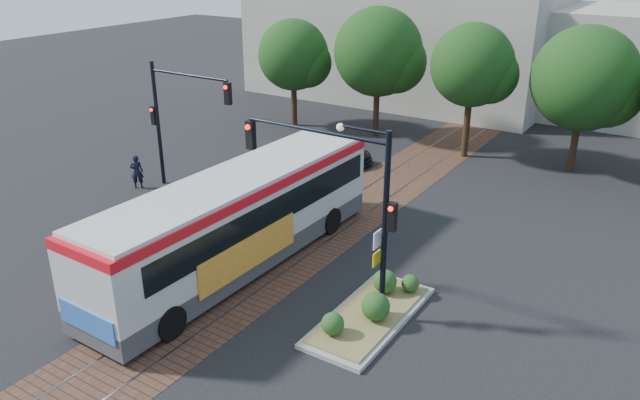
{
  "coord_description": "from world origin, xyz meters",
  "views": [
    {
      "loc": [
        12.59,
        -16.02,
        11.19
      ],
      "look_at": [
        0.24,
        3.15,
        1.6
      ],
      "focal_mm": 35.0,
      "sensor_mm": 36.0,
      "label": 1
    }
  ],
  "objects_px": {
    "traffic_island": "(372,308)",
    "officer": "(137,172)",
    "parked_car": "(336,150)",
    "city_bus": "(239,216)",
    "signal_pole_left": "(173,110)",
    "signal_pole_main": "(350,190)"
  },
  "relations": [
    {
      "from": "city_bus",
      "to": "traffic_island",
      "type": "distance_m",
      "value": 6.01
    },
    {
      "from": "officer",
      "to": "signal_pole_main",
      "type": "bearing_deg",
      "value": 121.21
    },
    {
      "from": "city_bus",
      "to": "officer",
      "type": "bearing_deg",
      "value": 161.47
    },
    {
      "from": "signal_pole_left",
      "to": "parked_car",
      "type": "distance_m",
      "value": 9.24
    },
    {
      "from": "city_bus",
      "to": "officer",
      "type": "height_order",
      "value": "city_bus"
    },
    {
      "from": "traffic_island",
      "to": "parked_car",
      "type": "distance_m",
      "value": 15.28
    },
    {
      "from": "signal_pole_main",
      "to": "parked_car",
      "type": "xyz_separation_m",
      "value": [
        -7.95,
        12.33,
        -3.53
      ]
    },
    {
      "from": "signal_pole_left",
      "to": "traffic_island",
      "type": "bearing_deg",
      "value": -20.36
    },
    {
      "from": "traffic_island",
      "to": "parked_car",
      "type": "relative_size",
      "value": 1.21
    },
    {
      "from": "signal_pole_left",
      "to": "officer",
      "type": "xyz_separation_m",
      "value": [
        -1.71,
        -1.11,
        -3.04
      ]
    },
    {
      "from": "city_bus",
      "to": "signal_pole_main",
      "type": "height_order",
      "value": "signal_pole_main"
    },
    {
      "from": "city_bus",
      "to": "signal_pole_left",
      "type": "xyz_separation_m",
      "value": [
        -7.43,
        4.39,
        1.9
      ]
    },
    {
      "from": "traffic_island",
      "to": "parked_car",
      "type": "bearing_deg",
      "value": 125.64
    },
    {
      "from": "traffic_island",
      "to": "officer",
      "type": "relative_size",
      "value": 3.14
    },
    {
      "from": "city_bus",
      "to": "parked_car",
      "type": "relative_size",
      "value": 3.07
    },
    {
      "from": "signal_pole_main",
      "to": "officer",
      "type": "bearing_deg",
      "value": 165.16
    },
    {
      "from": "city_bus",
      "to": "parked_car",
      "type": "bearing_deg",
      "value": 105.99
    },
    {
      "from": "officer",
      "to": "parked_car",
      "type": "height_order",
      "value": "officer"
    },
    {
      "from": "signal_pole_main",
      "to": "city_bus",
      "type": "bearing_deg",
      "value": 175.09
    },
    {
      "from": "city_bus",
      "to": "parked_car",
      "type": "distance_m",
      "value": 12.4
    },
    {
      "from": "signal_pole_main",
      "to": "officer",
      "type": "distance_m",
      "value": 14.8
    },
    {
      "from": "traffic_island",
      "to": "signal_pole_left",
      "type": "relative_size",
      "value": 0.87
    }
  ]
}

